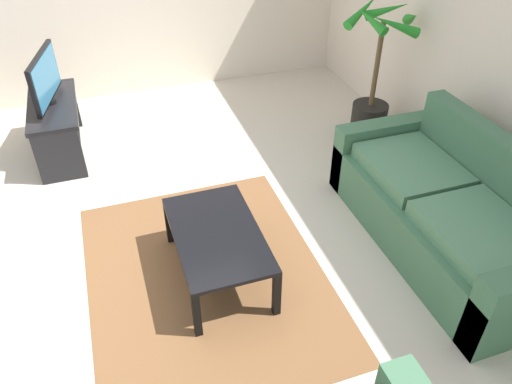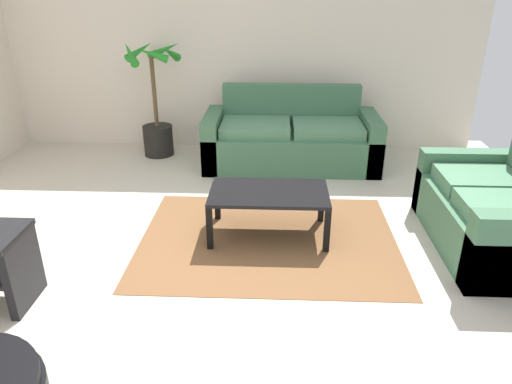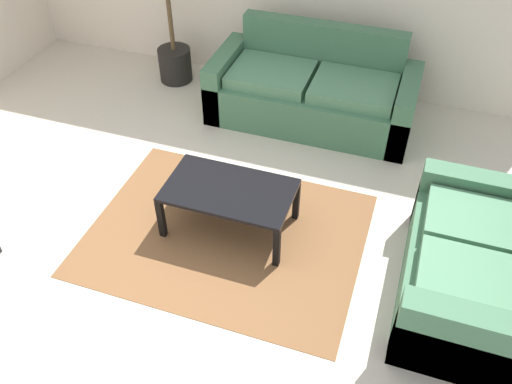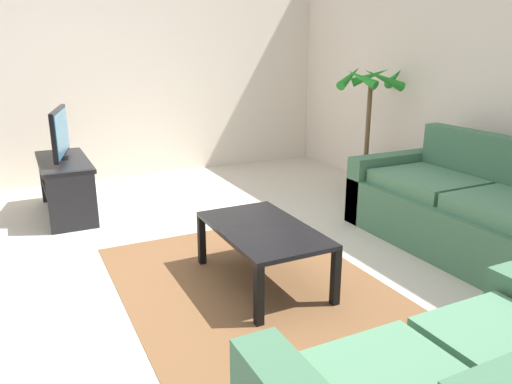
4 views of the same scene
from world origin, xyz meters
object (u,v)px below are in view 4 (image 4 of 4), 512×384
Objects in this scene: tv_stand at (65,179)px; tv at (60,133)px; coffee_table at (263,234)px; potted_palm at (367,147)px; couch_main at (472,215)px.

tv_stand is 1.40× the size of tv.
tv_stand is at bearing -154.06° from coffee_table.
coffee_table is at bearing -54.68° from potted_palm.
potted_palm is at bearing 125.32° from coffee_table.
tv is at bearing -103.19° from potted_palm.
tv is at bearing 77.04° from tv_stand.
tv is 0.56× the size of potted_palm.
coffee_table is (2.17, 1.05, 0.01)m from tv_stand.
coffee_table is at bearing 25.94° from tv_stand.
tv_stand is at bearing -102.96° from tv.
tv_stand is (-2.40, -2.82, 0.05)m from couch_main.
couch_main is 1.71m from potted_palm.
potted_palm is (-1.67, 0.27, 0.22)m from couch_main.
potted_palm reaches higher than coffee_table.
couch_main is 3.70m from tv_stand.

